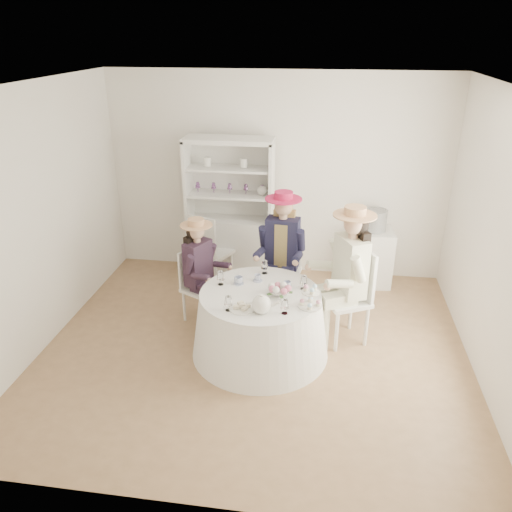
# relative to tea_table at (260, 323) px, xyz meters

# --- Properties ---
(ground) EXTENTS (4.50, 4.50, 0.00)m
(ground) POSITION_rel_tea_table_xyz_m (-0.07, 0.05, -0.35)
(ground) COLOR olive
(ground) RESTS_ON ground
(ceiling) EXTENTS (4.50, 4.50, 0.00)m
(ceiling) POSITION_rel_tea_table_xyz_m (-0.07, 0.05, 2.35)
(ceiling) COLOR white
(ceiling) RESTS_ON wall_back
(wall_back) EXTENTS (4.50, 0.00, 4.50)m
(wall_back) POSITION_rel_tea_table_xyz_m (-0.07, 2.05, 1.00)
(wall_back) COLOR white
(wall_back) RESTS_ON ground
(wall_front) EXTENTS (4.50, 0.00, 4.50)m
(wall_front) POSITION_rel_tea_table_xyz_m (-0.07, -1.95, 1.00)
(wall_front) COLOR white
(wall_front) RESTS_ON ground
(wall_left) EXTENTS (0.00, 4.50, 4.50)m
(wall_left) POSITION_rel_tea_table_xyz_m (-2.32, 0.05, 1.00)
(wall_left) COLOR white
(wall_left) RESTS_ON ground
(wall_right) EXTENTS (0.00, 4.50, 4.50)m
(wall_right) POSITION_rel_tea_table_xyz_m (2.18, 0.05, 1.00)
(wall_right) COLOR white
(wall_right) RESTS_ON ground
(tea_table) EXTENTS (1.44, 1.44, 0.71)m
(tea_table) POSITION_rel_tea_table_xyz_m (0.00, 0.00, 0.00)
(tea_table) COLOR white
(tea_table) RESTS_ON ground
(hutch) EXTENTS (1.16, 0.49, 1.92)m
(hutch) POSITION_rel_tea_table_xyz_m (-0.64, 1.74, 0.33)
(hutch) COLOR silver
(hutch) RESTS_ON ground
(side_table) EXTENTS (0.53, 0.53, 0.76)m
(side_table) POSITION_rel_tea_table_xyz_m (1.26, 1.80, 0.03)
(side_table) COLOR silver
(side_table) RESTS_ON ground
(hatbox) EXTENTS (0.34, 0.34, 0.28)m
(hatbox) POSITION_rel_tea_table_xyz_m (1.26, 1.80, 0.54)
(hatbox) COLOR black
(hatbox) RESTS_ON side_table
(guest_left) EXTENTS (0.53, 0.48, 1.26)m
(guest_left) POSITION_rel_tea_table_xyz_m (-0.77, 0.55, 0.36)
(guest_left) COLOR silver
(guest_left) RESTS_ON ground
(guest_mid) EXTENTS (0.55, 0.57, 1.49)m
(guest_mid) POSITION_rel_tea_table_xyz_m (0.13, 0.94, 0.49)
(guest_mid) COLOR silver
(guest_mid) RESTS_ON ground
(guest_right) EXTENTS (0.66, 0.59, 1.55)m
(guest_right) POSITION_rel_tea_table_xyz_m (0.87, 0.36, 0.52)
(guest_right) COLOR silver
(guest_right) RESTS_ON ground
(spare_chair) EXTENTS (0.57, 0.57, 1.04)m
(spare_chair) POSITION_rel_tea_table_xyz_m (-0.85, 1.32, 0.21)
(spare_chair) COLOR silver
(spare_chair) RESTS_ON ground
(teacup_a) EXTENTS (0.12, 0.12, 0.08)m
(teacup_a) POSITION_rel_tea_table_xyz_m (-0.25, 0.16, 0.40)
(teacup_a) COLOR white
(teacup_a) RESTS_ON tea_table
(teacup_b) EXTENTS (0.09, 0.09, 0.07)m
(teacup_b) POSITION_rel_tea_table_xyz_m (-0.06, 0.26, 0.39)
(teacup_b) COLOR white
(teacup_b) RESTS_ON tea_table
(teacup_c) EXTENTS (0.08, 0.08, 0.06)m
(teacup_c) POSITION_rel_tea_table_xyz_m (0.26, 0.15, 0.39)
(teacup_c) COLOR white
(teacup_c) RESTS_ON tea_table
(flower_bowl) EXTENTS (0.23, 0.23, 0.05)m
(flower_bowl) POSITION_rel_tea_table_xyz_m (0.19, 0.00, 0.38)
(flower_bowl) COLOR white
(flower_bowl) RESTS_ON tea_table
(flower_arrangement) EXTENTS (0.18, 0.19, 0.07)m
(flower_arrangement) POSITION_rel_tea_table_xyz_m (0.19, -0.03, 0.45)
(flower_arrangement) COLOR pink
(flower_arrangement) RESTS_ON tea_table
(table_teapot) EXTENTS (0.26, 0.19, 0.20)m
(table_teapot) POSITION_rel_tea_table_xyz_m (0.07, -0.36, 0.44)
(table_teapot) COLOR white
(table_teapot) RESTS_ON tea_table
(sandwich_plate) EXTENTS (0.25, 0.25, 0.06)m
(sandwich_plate) POSITION_rel_tea_table_xyz_m (-0.13, -0.34, 0.37)
(sandwich_plate) COLOR white
(sandwich_plate) RESTS_ON tea_table
(cupcake_stand) EXTENTS (0.23, 0.23, 0.22)m
(cupcake_stand) POSITION_rel_tea_table_xyz_m (0.51, -0.19, 0.44)
(cupcake_stand) COLOR white
(cupcake_stand) RESTS_ON tea_table
(stemware_set) EXTENTS (0.94, 0.91, 0.15)m
(stemware_set) POSITION_rel_tea_table_xyz_m (0.00, -0.00, 0.43)
(stemware_set) COLOR white
(stemware_set) RESTS_ON tea_table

